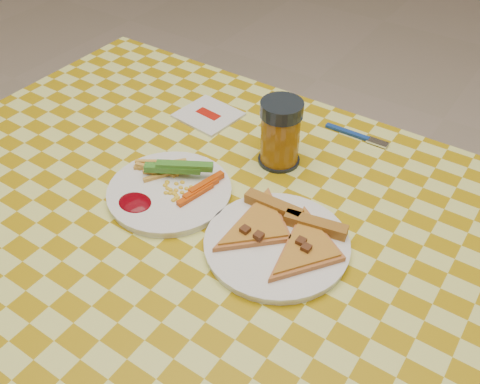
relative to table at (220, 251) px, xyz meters
name	(u,v)px	position (x,y,z in m)	size (l,w,h in m)	color
table	(220,251)	(0.00, 0.00, 0.00)	(1.28, 0.88, 0.76)	silver
plate_left	(170,193)	(-0.11, 0.01, 0.08)	(0.22, 0.22, 0.01)	white
plate_right	(277,245)	(0.11, 0.00, 0.08)	(0.23, 0.23, 0.01)	white
fries_veggies	(171,179)	(-0.12, 0.02, 0.10)	(0.18, 0.17, 0.04)	#EFCA4C
pizza_slices	(283,234)	(0.11, 0.02, 0.09)	(0.24, 0.22, 0.02)	#D17E40
drink_glass	(280,134)	(0.00, 0.20, 0.14)	(0.08, 0.08, 0.13)	black
napkin	(208,115)	(-0.21, 0.25, 0.08)	(0.13, 0.12, 0.01)	white
fork	(357,135)	(0.09, 0.36, 0.08)	(0.14, 0.02, 0.01)	navy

